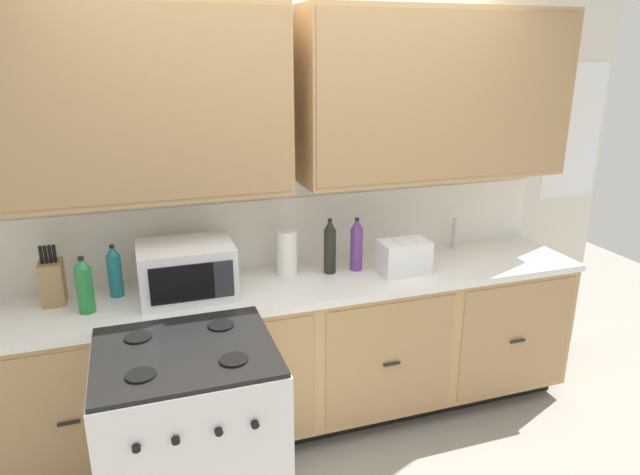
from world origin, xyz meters
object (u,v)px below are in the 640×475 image
(toaster, at_px, (404,257))
(paper_towel_roll, at_px, (287,253))
(knife_block, at_px, (52,282))
(bottle_violet, at_px, (356,245))
(bottle_dark, at_px, (330,247))
(bottle_teal, at_px, (115,271))
(bottle_green, at_px, (84,285))
(stove_range, at_px, (192,443))
(microwave, at_px, (187,270))

(toaster, relative_size, paper_towel_roll, 1.08)
(knife_block, relative_size, bottle_violet, 0.99)
(paper_towel_roll, height_order, bottle_dark, bottle_dark)
(paper_towel_roll, xyz_separation_m, bottle_teal, (-0.92, -0.01, 0.01))
(paper_towel_roll, xyz_separation_m, bottle_green, (-1.06, -0.17, 0.01))
(stove_range, relative_size, bottle_green, 3.32)
(microwave, height_order, bottle_violet, bottle_violet)
(microwave, bearing_deg, bottle_green, -174.50)
(toaster, bearing_deg, bottle_teal, 173.59)
(stove_range, xyz_separation_m, bottle_teal, (-0.27, 0.74, 0.58))
(bottle_green, bearing_deg, bottle_teal, 49.05)
(stove_range, relative_size, bottle_violet, 3.03)
(toaster, distance_m, knife_block, 1.87)
(microwave, height_order, bottle_teal, same)
(microwave, bearing_deg, stove_range, -97.46)
(microwave, bearing_deg, knife_block, 169.87)
(bottle_dark, distance_m, bottle_green, 1.30)
(bottle_green, bearing_deg, stove_range, -54.75)
(stove_range, distance_m, bottle_dark, 1.28)
(stove_range, relative_size, bottle_dark, 2.95)
(paper_towel_roll, relative_size, bottle_teal, 0.93)
(microwave, xyz_separation_m, bottle_violet, (0.97, 0.06, 0.01))
(paper_towel_roll, bearing_deg, stove_range, -131.15)
(toaster, relative_size, knife_block, 0.90)
(toaster, distance_m, bottle_teal, 1.58)
(toaster, xyz_separation_m, bottle_green, (-1.70, 0.02, 0.04))
(paper_towel_roll, relative_size, bottle_violet, 0.83)
(stove_range, distance_m, microwave, 0.86)
(stove_range, height_order, toaster, toaster)
(bottle_teal, bearing_deg, bottle_green, -130.95)
(bottle_green, bearing_deg, microwave, 5.50)
(toaster, xyz_separation_m, bottle_violet, (-0.24, 0.13, 0.06))
(knife_block, distance_m, bottle_green, 0.23)
(toaster, height_order, bottle_green, bottle_green)
(microwave, relative_size, paper_towel_roll, 1.85)
(toaster, distance_m, paper_towel_roll, 0.67)
(knife_block, xyz_separation_m, bottle_green, (0.16, -0.16, 0.02))
(knife_block, bearing_deg, microwave, -10.13)
(stove_range, xyz_separation_m, bottle_dark, (0.89, 0.69, 0.60))
(bottle_green, height_order, bottle_violet, bottle_violet)
(microwave, relative_size, toaster, 1.71)
(toaster, height_order, bottle_teal, bottle_teal)
(toaster, distance_m, bottle_green, 1.70)
(stove_range, xyz_separation_m, microwave, (0.08, 0.62, 0.58))
(stove_range, height_order, microwave, microwave)
(bottle_teal, bearing_deg, stove_range, -69.76)
(microwave, distance_m, paper_towel_roll, 0.58)
(knife_block, xyz_separation_m, bottle_dark, (1.46, -0.05, 0.04))
(paper_towel_roll, height_order, bottle_green, bottle_green)
(bottle_violet, bearing_deg, bottle_dark, 178.07)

